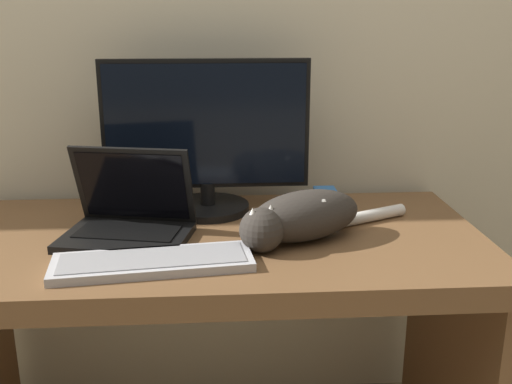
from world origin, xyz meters
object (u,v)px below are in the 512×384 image
at_px(laptop, 129,220).
at_px(cat, 301,216).
at_px(monitor, 206,139).
at_px(external_keyboard, 153,262).

distance_m(laptop, cat, 0.42).
xyz_separation_m(monitor, cat, (0.23, -0.24, -0.14)).
xyz_separation_m(monitor, laptop, (-0.19, -0.20, -0.16)).
bearing_deg(cat, laptop, 149.20).
height_order(monitor, cat, monitor).
distance_m(monitor, laptop, 0.32).
distance_m(external_keyboard, cat, 0.38).
bearing_deg(monitor, laptop, -134.02).
bearing_deg(external_keyboard, laptop, 105.93).
relative_size(laptop, cat, 0.73).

